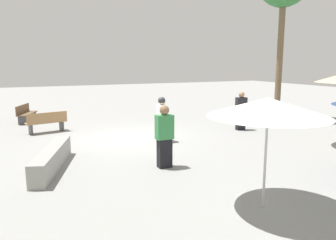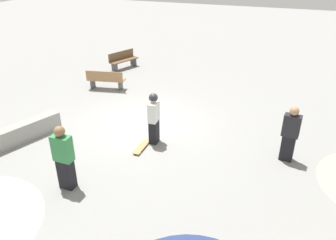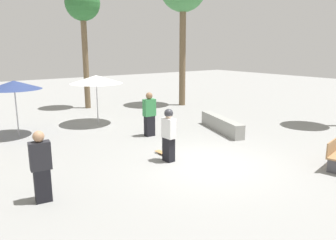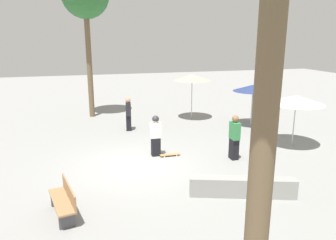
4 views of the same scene
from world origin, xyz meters
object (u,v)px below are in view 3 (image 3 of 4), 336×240
(shade_umbrella_navy, at_px, (14,85))
(skateboard, at_px, (164,154))
(concrete_ledge, at_px, (221,124))
(bystander_watching, at_px, (41,167))
(shade_umbrella_white, at_px, (96,79))
(skater_main, at_px, (169,133))
(bystander_far, at_px, (149,114))
(palm_tree_center_right, at_px, (83,7))

(shade_umbrella_navy, bearing_deg, skateboard, 121.14)
(concrete_ledge, height_order, bystander_watching, bystander_watching)
(shade_umbrella_navy, xyz_separation_m, shade_umbrella_white, (-3.40, -0.09, 0.02))
(shade_umbrella_navy, bearing_deg, skater_main, 117.30)
(shade_umbrella_white, xyz_separation_m, bystander_watching, (4.25, 6.42, -1.20))
(skater_main, bearing_deg, bystander_far, -25.20)
(concrete_ledge, distance_m, palm_tree_center_right, 10.10)
(skater_main, distance_m, bystander_watching, 3.90)
(skateboard, distance_m, concrete_ledge, 3.94)
(shade_umbrella_navy, relative_size, shade_umbrella_white, 0.94)
(bystander_watching, bearing_deg, skater_main, -165.50)
(shade_umbrella_navy, distance_m, shade_umbrella_white, 3.40)
(shade_umbrella_navy, height_order, bystander_far, shade_umbrella_navy)
(palm_tree_center_right, xyz_separation_m, bystander_far, (0.47, 7.19, -4.66))
(palm_tree_center_right, bearing_deg, shade_umbrella_white, 73.25)
(bystander_watching, bearing_deg, shade_umbrella_navy, -90.24)
(skateboard, bearing_deg, skater_main, 157.99)
(shade_umbrella_white, bearing_deg, concrete_ledge, 130.06)
(skater_main, xyz_separation_m, shade_umbrella_navy, (3.02, -5.85, 1.12))
(shade_umbrella_white, relative_size, bystander_watching, 1.41)
(shade_umbrella_navy, relative_size, bystander_watching, 1.32)
(bystander_far, bearing_deg, shade_umbrella_white, 103.58)
(bystander_watching, bearing_deg, concrete_ledge, -157.14)
(bystander_watching, distance_m, bystander_far, 5.98)
(skater_main, distance_m, shade_umbrella_white, 6.06)
(palm_tree_center_right, bearing_deg, bystander_far, 86.29)
(skater_main, relative_size, bystander_far, 0.95)
(bystander_watching, bearing_deg, bystander_far, -139.33)
(skater_main, bearing_deg, concrete_ledge, -70.13)
(bystander_far, bearing_deg, skateboard, -112.20)
(skateboard, xyz_separation_m, palm_tree_center_right, (-1.40, -9.47, 5.46))
(skater_main, height_order, bystander_far, bystander_far)
(skater_main, height_order, shade_umbrella_white, shade_umbrella_white)
(concrete_ledge, bearing_deg, shade_umbrella_navy, -30.86)
(concrete_ledge, relative_size, palm_tree_center_right, 0.46)
(skater_main, relative_size, skateboard, 2.03)
(skater_main, xyz_separation_m, bystander_watching, (3.87, 0.48, -0.06))
(shade_umbrella_navy, distance_m, palm_tree_center_right, 7.13)
(bystander_far, bearing_deg, skater_main, -111.97)
(skateboard, bearing_deg, palm_tree_center_right, -9.41)
(palm_tree_center_right, height_order, bystander_far, palm_tree_center_right)
(concrete_ledge, bearing_deg, bystander_watching, 15.47)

